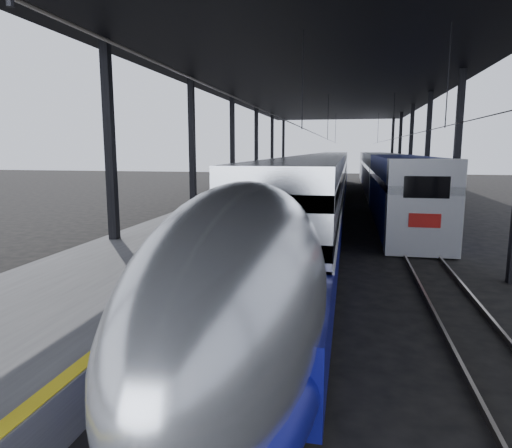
# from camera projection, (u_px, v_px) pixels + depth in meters

# --- Properties ---
(ground) EXTENTS (160.00, 160.00, 0.00)m
(ground) POSITION_uv_depth(u_px,v_px,m) (213.00, 312.00, 13.33)
(ground) COLOR black
(ground) RESTS_ON ground
(platform) EXTENTS (6.00, 80.00, 1.00)m
(platform) POSITION_uv_depth(u_px,v_px,m) (246.00, 208.00, 33.27)
(platform) COLOR #4C4C4F
(platform) RESTS_ON ground
(yellow_strip) EXTENTS (0.30, 80.00, 0.01)m
(yellow_strip) POSITION_uv_depth(u_px,v_px,m) (284.00, 202.00, 32.64)
(yellow_strip) COLOR yellow
(yellow_strip) RESTS_ON platform
(rails) EXTENTS (6.52, 80.00, 0.16)m
(rails) POSITION_uv_depth(u_px,v_px,m) (358.00, 216.00, 31.77)
(rails) COLOR slate
(rails) RESTS_ON ground
(canopy) EXTENTS (18.00, 75.00, 9.47)m
(canopy) POSITION_uv_depth(u_px,v_px,m) (324.00, 83.00, 30.81)
(canopy) COLOR black
(canopy) RESTS_ON ground
(tgv_train) EXTENTS (3.02, 65.20, 4.33)m
(tgv_train) POSITION_uv_depth(u_px,v_px,m) (325.00, 185.00, 34.47)
(tgv_train) COLOR silver
(tgv_train) RESTS_ON ground
(second_train) EXTENTS (3.13, 56.05, 4.31)m
(second_train) POSITION_uv_depth(u_px,v_px,m) (382.00, 175.00, 45.80)
(second_train) COLOR navy
(second_train) RESTS_ON ground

